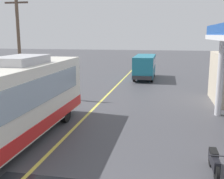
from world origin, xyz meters
TOP-DOWN VIEW (x-y plane):
  - ground at (0.00, 20.00)m, footprint 120.00×120.00m
  - lane_divider_stripe at (0.00, 15.00)m, footprint 0.16×50.00m
  - coach_bus_main at (-1.89, 5.33)m, footprint 2.60×11.04m
  - minibus_opposing_lane at (2.19, 24.46)m, footprint 2.04×6.13m
  - motorcycle_parked_forecourt at (6.12, 4.20)m, footprint 0.55×1.80m
  - utility_pole_roadside at (-6.44, 14.33)m, footprint 1.80×0.24m

SIDE VIEW (x-z plane):
  - ground at x=0.00m, z-range 0.00..0.00m
  - lane_divider_stripe at x=0.00m, z-range 0.00..0.01m
  - motorcycle_parked_forecourt at x=6.12m, z-range -0.02..0.90m
  - minibus_opposing_lane at x=2.19m, z-range 0.25..2.69m
  - coach_bus_main at x=-1.89m, z-range -0.12..3.56m
  - utility_pole_roadside at x=-6.44m, z-range 0.18..7.68m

